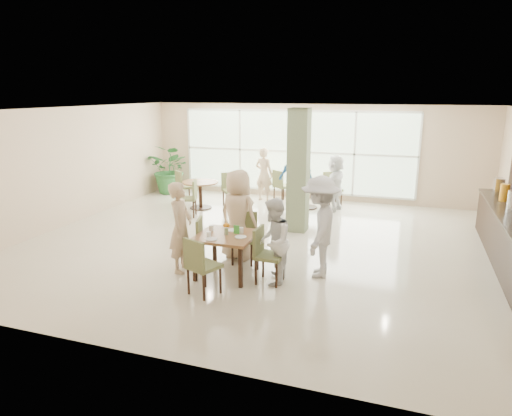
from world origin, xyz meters
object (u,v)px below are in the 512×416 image
(main_table, at_px, (226,239))
(buffet_counter, at_px, (512,234))
(teen_standing, at_px, (320,227))
(adult_b, at_px, (335,183))
(teen_right, at_px, (273,242))
(teen_far, at_px, (238,215))
(adult_a, at_px, (296,181))
(adult_standing, at_px, (264,174))
(round_table_right, at_px, (307,188))
(teen_left, at_px, (181,227))
(potted_plant, at_px, (171,169))
(round_table_left, at_px, (200,189))

(main_table, relative_size, buffet_counter, 0.21)
(teen_standing, distance_m, adult_b, 4.63)
(teen_right, relative_size, teen_standing, 0.82)
(teen_far, xyz_separation_m, adult_a, (0.29, 3.38, 0.06))
(adult_b, relative_size, adult_standing, 0.96)
(teen_standing, relative_size, adult_standing, 1.13)
(buffet_counter, relative_size, teen_right, 3.21)
(teen_far, relative_size, teen_right, 1.19)
(round_table_right, relative_size, adult_a, 0.59)
(round_table_right, height_order, buffet_counter, buffet_counter)
(main_table, distance_m, teen_right, 0.87)
(buffet_counter, height_order, adult_standing, buffet_counter)
(teen_left, xyz_separation_m, adult_b, (1.89, 5.19, -0.06))
(potted_plant, height_order, adult_a, adult_a)
(teen_standing, relative_size, adult_a, 0.96)
(adult_a, bearing_deg, round_table_right, 107.79)
(potted_plant, relative_size, teen_left, 0.94)
(potted_plant, bearing_deg, round_table_right, -5.90)
(teen_left, bearing_deg, round_table_left, 14.66)
(teen_right, bearing_deg, round_table_left, -149.53)
(teen_far, bearing_deg, adult_a, -77.57)
(main_table, xyz_separation_m, teen_far, (-0.11, 0.86, 0.21))
(round_table_left, xyz_separation_m, buffet_counter, (7.33, -1.85, 0.00))
(main_table, relative_size, teen_far, 0.57)
(teen_left, bearing_deg, round_table_right, -18.66)
(main_table, relative_size, round_table_right, 0.91)
(adult_standing, bearing_deg, buffet_counter, 165.24)
(teen_far, distance_m, adult_a, 3.40)
(round_table_left, bearing_deg, round_table_right, 19.73)
(adult_a, bearing_deg, teen_standing, -47.21)
(adult_b, bearing_deg, adult_a, -31.89)
(adult_b, bearing_deg, teen_left, -7.29)
(potted_plant, distance_m, teen_right, 7.62)
(buffet_counter, height_order, teen_right, buffet_counter)
(round_table_right, relative_size, potted_plant, 0.71)
(buffet_counter, relative_size, teen_standing, 2.64)
(teen_far, distance_m, adult_b, 4.41)
(round_table_left, height_order, adult_b, adult_b)
(main_table, relative_size, teen_right, 0.68)
(main_table, relative_size, adult_a, 0.53)
(teen_right, relative_size, adult_standing, 0.93)
(round_table_left, relative_size, teen_far, 0.57)
(potted_plant, bearing_deg, buffet_counter, -20.07)
(main_table, height_order, teen_left, teen_left)
(round_table_right, relative_size, teen_standing, 0.61)
(main_table, relative_size, potted_plant, 0.64)
(teen_left, distance_m, teen_standing, 2.44)
(buffet_counter, distance_m, potted_plant, 9.63)
(teen_right, bearing_deg, adult_b, 169.96)
(potted_plant, bearing_deg, teen_standing, -41.70)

